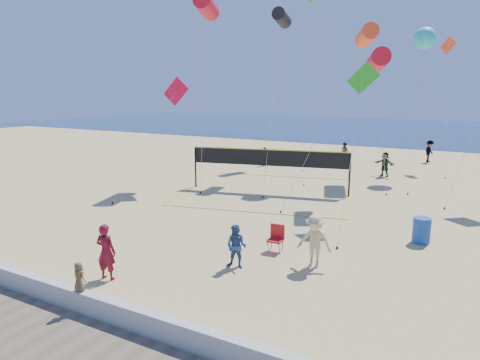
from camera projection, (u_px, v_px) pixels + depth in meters
The scene contains 22 objects.
ground at pixel (181, 279), 13.93m from camera, with size 120.00×120.00×0.00m, color tan.
ocean at pixel (417, 130), 67.13m from camera, with size 140.00×50.00×0.03m, color #112550.
seawall at pixel (112, 311), 11.29m from camera, with size 32.00×0.30×0.60m, color #AFAFAB.
woman at pixel (106, 252), 13.72m from camera, with size 0.68×0.45×1.87m, color maroon.
toddler at pixel (79, 277), 11.69m from camera, with size 0.41×0.27×0.83m, color brown.
bystander_a at pixel (236, 247), 14.65m from camera, with size 0.74×0.58×1.53m, color #314A7B.
bystander_b at pixel (315, 241), 14.68m from camera, with size 1.21×0.69×1.87m, color #D5B78E.
far_person_0 at pixel (264, 157), 34.73m from camera, with size 0.88×0.37×1.51m, color gray.
far_person_1 at pixel (385, 164), 30.32m from camera, with size 1.63×0.52×1.75m, color gray.
far_person_3 at pixel (345, 152), 37.16m from camera, with size 0.77×0.60×1.58m, color gray.
far_person_4 at pixel (429, 151), 36.37m from camera, with size 1.21×0.70×1.88m, color gray.
camp_chair at pixel (276, 236), 16.21m from camera, with size 0.60×0.72×1.15m.
trash_barrel at pixel (422, 230), 17.13m from camera, with size 0.69×0.69×1.03m, color #174499.
volleyball_net at pixel (269, 162), 25.65m from camera, with size 11.55×11.44×2.58m.
kite_0 at pixel (206, 6), 27.54m from camera, with size 3.02×5.52×12.09m.
kite_1 at pixel (282, 18), 29.39m from camera, with size 2.81×8.40×11.51m.
kite_2 at pixel (367, 36), 23.21m from camera, with size 3.38×6.76×9.52m.
kite_3 at pixel (174, 96), 25.83m from camera, with size 1.78×5.24×6.84m.
kite_4 at pixel (362, 86), 19.63m from camera, with size 1.53×5.25×7.33m.
kite_7 at pixel (425, 38), 29.77m from camera, with size 1.91×8.32×10.35m.
kite_9 at pixel (448, 55), 32.95m from camera, with size 1.64×6.30×10.16m.
kite_10 at pixel (378, 61), 28.40m from camera, with size 3.06×6.43×8.77m.
Camera 1 is at (7.93, -10.44, 6.00)m, focal length 32.00 mm.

